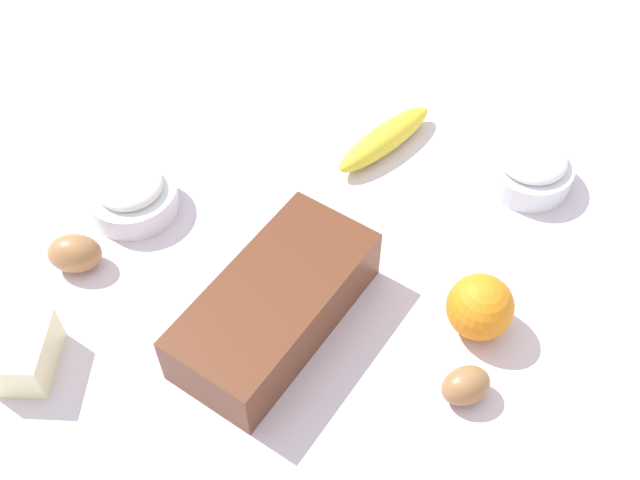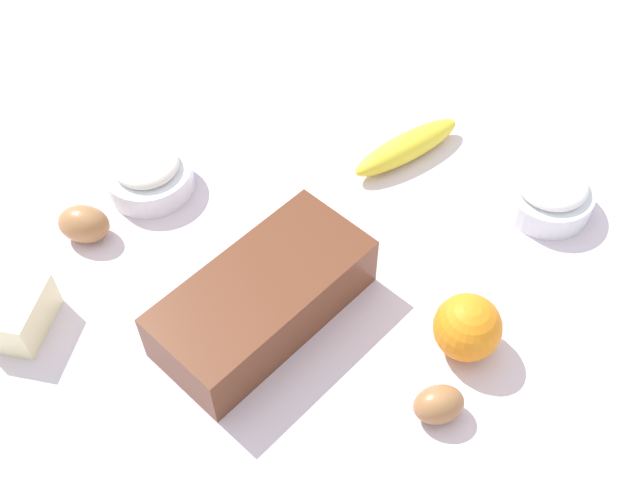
{
  "view_description": "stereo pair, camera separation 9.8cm",
  "coord_description": "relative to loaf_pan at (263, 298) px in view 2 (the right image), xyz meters",
  "views": [
    {
      "loc": [
        -0.58,
        -0.24,
        0.82
      ],
      "look_at": [
        0.0,
        0.0,
        0.04
      ],
      "focal_mm": 42.82,
      "sensor_mm": 36.0,
      "label": 1
    },
    {
      "loc": [
        -0.53,
        -0.32,
        0.82
      ],
      "look_at": [
        0.0,
        0.0,
        0.04
      ],
      "focal_mm": 42.82,
      "sensor_mm": 36.0,
      "label": 2
    }
  ],
  "objects": [
    {
      "name": "egg_near_butter",
      "position": [
        -0.02,
        0.28,
        -0.02
      ],
      "size": [
        0.07,
        0.08,
        0.05
      ],
      "primitive_type": "ellipsoid",
      "rotation": [
        0.0,
        1.57,
        1.92
      ],
      "color": "#A67044",
      "rests_on": "ground_plane"
    },
    {
      "name": "butter_block",
      "position": [
        -0.17,
        0.25,
        -0.01
      ],
      "size": [
        0.11,
        0.09,
        0.06
      ],
      "primitive_type": "cube",
      "rotation": [
        0.0,
        0.0,
        0.34
      ],
      "color": "#F4EDB2",
      "rests_on": "ground_plane"
    },
    {
      "name": "egg_beside_bowl",
      "position": [
        -0.01,
        -0.25,
        -0.02
      ],
      "size": [
        0.07,
        0.07,
        0.04
      ],
      "primitive_type": "ellipsoid",
      "rotation": [
        0.0,
        1.57,
        2.37
      ],
      "color": "#A16C41",
      "rests_on": "ground_plane"
    },
    {
      "name": "orange_fruit",
      "position": [
        0.09,
        -0.23,
        -0.0
      ],
      "size": [
        0.08,
        0.08,
        0.08
      ],
      "primitive_type": "sphere",
      "color": "orange",
      "rests_on": "ground_plane"
    },
    {
      "name": "flour_bowl",
      "position": [
        0.1,
        0.27,
        -0.01
      ],
      "size": [
        0.13,
        0.13,
        0.06
      ],
      "color": "white",
      "rests_on": "ground_plane"
    },
    {
      "name": "sugar_bowl",
      "position": [
        0.36,
        -0.24,
        -0.01
      ],
      "size": [
        0.12,
        0.12,
        0.07
      ],
      "color": "white",
      "rests_on": "ground_plane"
    },
    {
      "name": "loaf_pan",
      "position": [
        0.0,
        0.0,
        0.0
      ],
      "size": [
        0.3,
        0.19,
        0.08
      ],
      "rotation": [
        0.0,
        0.0,
        -0.21
      ],
      "color": "brown",
      "rests_on": "ground_plane"
    },
    {
      "name": "banana",
      "position": [
        0.35,
        -0.02,
        -0.02
      ],
      "size": [
        0.19,
        0.12,
        0.04
      ],
      "primitive_type": "ellipsoid",
      "rotation": [
        0.0,
        0.0,
        2.73
      ],
      "color": "yellow",
      "rests_on": "ground_plane"
    },
    {
      "name": "ground_plane",
      "position": [
        0.12,
        -0.01,
        -0.05
      ],
      "size": [
        2.4,
        2.4,
        0.02
      ],
      "primitive_type": "cube",
      "color": "silver"
    }
  ]
}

